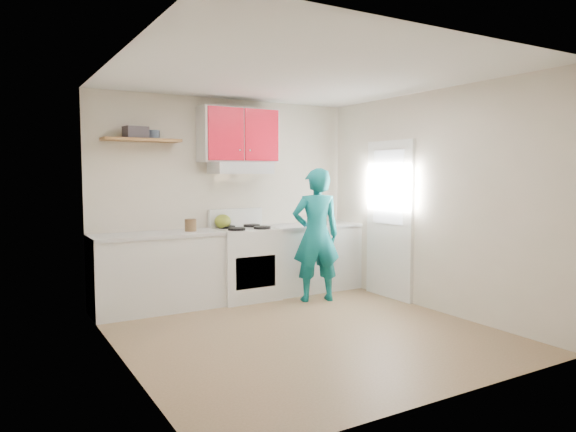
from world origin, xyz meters
TOP-DOWN VIEW (x-y plane):
  - floor at (0.00, 0.00)m, footprint 3.80×3.80m
  - ceiling at (0.00, 0.00)m, footprint 3.60×3.80m
  - back_wall at (0.00, 1.90)m, footprint 3.60×0.04m
  - front_wall at (0.00, -1.90)m, footprint 3.60×0.04m
  - left_wall at (-1.80, 0.00)m, footprint 0.04×3.80m
  - right_wall at (1.80, 0.00)m, footprint 0.04×3.80m
  - door at (1.78, 0.70)m, footprint 0.05×0.85m
  - door_glass at (1.75, 0.70)m, footprint 0.01×0.55m
  - counter_left at (-1.04, 1.60)m, footprint 1.52×0.60m
  - counter_right at (1.14, 1.60)m, footprint 1.32×0.60m
  - stove at (0.10, 1.57)m, footprint 0.76×0.65m
  - range_hood at (0.10, 1.68)m, footprint 0.76×0.44m
  - upper_cabinets at (0.10, 1.73)m, footprint 1.02×0.33m
  - shelf at (-1.15, 1.75)m, footprint 0.90×0.30m
  - books at (-1.23, 1.71)m, footprint 0.28×0.22m
  - tin at (-1.02, 1.75)m, footprint 0.18×0.18m
  - kettle at (-0.14, 1.71)m, footprint 0.27×0.27m
  - crock at (-0.62, 1.59)m, footprint 0.18×0.18m
  - cutting_board at (0.99, 1.56)m, footprint 0.31×0.25m
  - silicone_mat at (1.44, 1.59)m, footprint 0.28×0.24m
  - person at (0.84, 1.03)m, footprint 0.71×0.57m

SIDE VIEW (x-z plane):
  - floor at x=0.00m, z-range 0.00..0.00m
  - counter_left at x=-1.04m, z-range 0.00..0.90m
  - counter_right at x=1.14m, z-range 0.00..0.90m
  - stove at x=0.10m, z-range 0.00..0.92m
  - person at x=0.84m, z-range 0.00..1.69m
  - silicone_mat at x=1.44m, z-range 0.90..0.91m
  - cutting_board at x=0.99m, z-range 0.90..0.92m
  - crock at x=-0.62m, z-range 0.90..1.07m
  - kettle at x=-0.14m, z-range 0.92..1.10m
  - door at x=1.78m, z-range 0.00..2.05m
  - back_wall at x=0.00m, z-range 0.00..2.60m
  - front_wall at x=0.00m, z-range 0.00..2.60m
  - left_wall at x=-1.80m, z-range 0.00..2.60m
  - right_wall at x=1.80m, z-range 0.00..2.60m
  - door_glass at x=1.75m, z-range 0.98..1.92m
  - range_hood at x=0.10m, z-range 1.62..1.77m
  - shelf at x=-1.15m, z-range 2.00..2.04m
  - tin at x=-1.02m, z-range 2.04..2.14m
  - books at x=-1.23m, z-range 2.04..2.17m
  - upper_cabinets at x=0.10m, z-range 1.77..2.47m
  - ceiling at x=0.00m, z-range 2.58..2.62m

